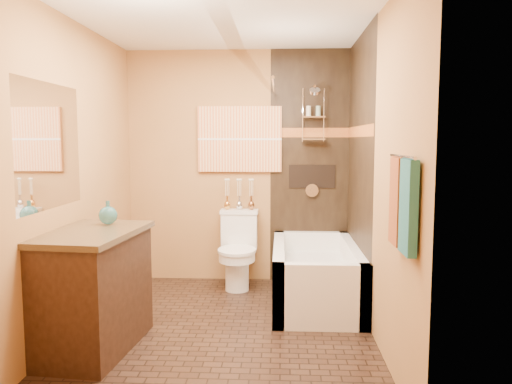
# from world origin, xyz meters

# --- Properties ---
(floor) EXTENTS (3.00, 3.00, 0.00)m
(floor) POSITION_xyz_m (0.00, 0.00, 0.00)
(floor) COLOR black
(floor) RESTS_ON ground
(wall_left) EXTENTS (0.02, 3.00, 2.50)m
(wall_left) POSITION_xyz_m (-1.20, 0.00, 1.25)
(wall_left) COLOR #AF7944
(wall_left) RESTS_ON floor
(wall_right) EXTENTS (0.02, 3.00, 2.50)m
(wall_right) POSITION_xyz_m (1.20, 0.00, 1.25)
(wall_right) COLOR #AF7944
(wall_right) RESTS_ON floor
(wall_back) EXTENTS (2.40, 0.02, 2.50)m
(wall_back) POSITION_xyz_m (0.00, 1.50, 1.25)
(wall_back) COLOR #AF7944
(wall_back) RESTS_ON floor
(wall_front) EXTENTS (2.40, 0.02, 2.50)m
(wall_front) POSITION_xyz_m (0.00, -1.50, 1.25)
(wall_front) COLOR #AF7944
(wall_front) RESTS_ON floor
(ceiling) EXTENTS (3.00, 3.00, 0.00)m
(ceiling) POSITION_xyz_m (0.00, 0.00, 2.50)
(ceiling) COLOR silver
(ceiling) RESTS_ON wall_back
(alcove_tile_back) EXTENTS (0.85, 0.01, 2.50)m
(alcove_tile_back) POSITION_xyz_m (0.78, 1.49, 1.25)
(alcove_tile_back) COLOR black
(alcove_tile_back) RESTS_ON wall_back
(alcove_tile_right) EXTENTS (0.01, 1.50, 2.50)m
(alcove_tile_right) POSITION_xyz_m (1.19, 0.75, 1.25)
(alcove_tile_right) COLOR black
(alcove_tile_right) RESTS_ON wall_right
(mosaic_band_back) EXTENTS (0.85, 0.01, 0.10)m
(mosaic_band_back) POSITION_xyz_m (0.78, 1.48, 1.62)
(mosaic_band_back) COLOR #9C451C
(mosaic_band_back) RESTS_ON alcove_tile_back
(mosaic_band_right) EXTENTS (0.01, 1.50, 0.10)m
(mosaic_band_right) POSITION_xyz_m (1.18, 0.75, 1.62)
(mosaic_band_right) COLOR #9C451C
(mosaic_band_right) RESTS_ON alcove_tile_right
(alcove_niche) EXTENTS (0.50, 0.01, 0.25)m
(alcove_niche) POSITION_xyz_m (0.80, 1.48, 1.15)
(alcove_niche) COLOR black
(alcove_niche) RESTS_ON alcove_tile_back
(shower_fixtures) EXTENTS (0.24, 0.33, 1.16)m
(shower_fixtures) POSITION_xyz_m (0.80, 1.38, 1.67)
(shower_fixtures) COLOR silver
(shower_fixtures) RESTS_ON floor
(curtain_rod) EXTENTS (0.03, 1.55, 0.03)m
(curtain_rod) POSITION_xyz_m (0.40, 0.75, 2.02)
(curtain_rod) COLOR silver
(curtain_rod) RESTS_ON wall_back
(towel_bar) EXTENTS (0.02, 0.55, 0.02)m
(towel_bar) POSITION_xyz_m (1.15, -1.05, 1.45)
(towel_bar) COLOR silver
(towel_bar) RESTS_ON wall_right
(towel_teal) EXTENTS (0.05, 0.22, 0.52)m
(towel_teal) POSITION_xyz_m (1.16, -1.18, 1.18)
(towel_teal) COLOR #1C5960
(towel_teal) RESTS_ON towel_bar
(towel_rust) EXTENTS (0.05, 0.22, 0.52)m
(towel_rust) POSITION_xyz_m (1.16, -0.92, 1.18)
(towel_rust) COLOR brown
(towel_rust) RESTS_ON towel_bar
(sunset_painting) EXTENTS (0.90, 0.04, 0.70)m
(sunset_painting) POSITION_xyz_m (0.02, 1.48, 1.55)
(sunset_painting) COLOR orange
(sunset_painting) RESTS_ON wall_back
(vanity_mirror) EXTENTS (0.01, 1.00, 0.90)m
(vanity_mirror) POSITION_xyz_m (-1.19, -0.40, 1.50)
(vanity_mirror) COLOR white
(vanity_mirror) RESTS_ON wall_left
(bathtub) EXTENTS (0.80, 1.50, 0.55)m
(bathtub) POSITION_xyz_m (0.80, 0.75, 0.22)
(bathtub) COLOR white
(bathtub) RESTS_ON floor
(toilet) EXTENTS (0.40, 0.60, 0.80)m
(toilet) POSITION_xyz_m (0.02, 1.21, 0.40)
(toilet) COLOR white
(toilet) RESTS_ON floor
(vanity) EXTENTS (0.71, 1.06, 0.89)m
(vanity) POSITION_xyz_m (-0.92, -0.40, 0.45)
(vanity) COLOR black
(vanity) RESTS_ON floor
(teal_bottle) EXTENTS (0.15, 0.15, 0.23)m
(teal_bottle) POSITION_xyz_m (-0.87, -0.14, 0.98)
(teal_bottle) COLOR #256D70
(teal_bottle) RESTS_ON vanity
(bud_vases) EXTENTS (0.33, 0.07, 0.32)m
(bud_vases) POSITION_xyz_m (0.02, 1.39, 0.97)
(bud_vases) COLOR gold
(bud_vases) RESTS_ON toilet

